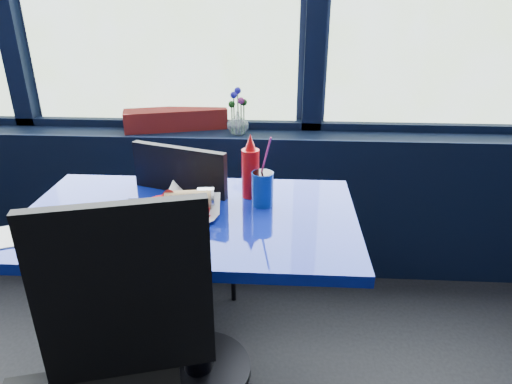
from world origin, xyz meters
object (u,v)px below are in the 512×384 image
planter_box (176,119)px  food_basket (178,208)px  near_table (191,258)px  soda_cup (262,188)px  chair_near_back (181,225)px  flower_vase (238,120)px  ketchup_bottle (250,170)px

planter_box → food_basket: 0.95m
near_table → soda_cup: size_ratio=4.43×
food_basket → soda_cup: 0.32m
near_table → chair_near_back: 0.33m
planter_box → soda_cup: soda_cup is taller
near_table → soda_cup: 0.37m
planter_box → flower_vase: size_ratio=2.26×
chair_near_back → soda_cup: (0.37, -0.21, 0.28)m
chair_near_back → soda_cup: size_ratio=3.45×
food_basket → flower_vase: bearing=98.0°
ketchup_bottle → soda_cup: bearing=-55.6°
ketchup_bottle → soda_cup: size_ratio=0.93×
planter_box → food_basket: (0.21, -0.92, -0.07)m
near_table → planter_box: size_ratio=2.24×
chair_near_back → soda_cup: bearing=169.1°
planter_box → ketchup_bottle: bearing=-74.0°
food_basket → ketchup_bottle: bearing=54.9°
flower_vase → soda_cup: (0.16, -0.73, -0.05)m
food_basket → ketchup_bottle: (0.24, 0.19, 0.08)m
chair_near_back → ketchup_bottle: (0.32, -0.14, 0.32)m
flower_vase → soda_cup: 0.75m
chair_near_back → ketchup_bottle: 0.48m
ketchup_bottle → soda_cup: soda_cup is taller
near_table → food_basket: bearing=-149.3°
chair_near_back → flower_vase: bearing=-92.8°
planter_box → soda_cup: (0.50, -0.80, -0.04)m
flower_vase → food_basket: bearing=-98.8°
food_basket → soda_cup: (0.29, 0.12, 0.03)m
planter_box → soda_cup: size_ratio=1.98×
flower_vase → ketchup_bottle: flower_vase is taller
food_basket → ketchup_bottle: size_ratio=1.25×
chair_near_back → food_basket: chair_near_back is taller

